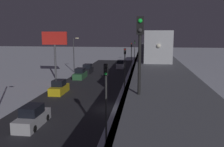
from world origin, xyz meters
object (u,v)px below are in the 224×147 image
Objects in this scene: sedan_silver at (32,118)px; sedan_black_2 at (87,69)px; traffic_light_mid at (125,63)px; commercial_billboard at (55,43)px; traffic_light_far at (131,53)px; traffic_light_distant at (135,48)px; rail_signal at (140,42)px; sedan_yellow at (59,88)px; sedan_green at (80,74)px; traffic_light_near at (106,92)px; sedan_white at (120,65)px; subway_train at (153,41)px.

sedan_silver is 1.06× the size of sedan_black_2.
traffic_light_mid reaches higher than sedan_silver.
traffic_light_far is at bearing -140.17° from commercial_billboard.
traffic_light_distant is at bearing -97.95° from sedan_silver.
rail_signal reaches higher than sedan_yellow.
sedan_yellow is 0.67× the size of traffic_light_far.
sedan_green is 29.02m from traffic_light_near.
traffic_light_distant reaches higher than sedan_silver.
traffic_light_distant reaches higher than sedan_black_2.
traffic_light_mid is (-7.50, -16.15, 3.41)m from sedan_silver.
sedan_white is at bearing 78.43° from traffic_light_distant.
sedan_yellow is 0.48× the size of commercial_billboard.
sedan_white is at bearing -67.08° from subway_train.
sedan_yellow is 18.19m from traffic_light_near.
sedan_silver is at bearing -19.31° from traffic_light_near.
sedan_white is at bearing -83.40° from rail_signal.
sedan_black_2 is at bearing -121.06° from commercial_billboard.
traffic_light_distant is at bearing -90.00° from traffic_light_near.
sedan_yellow is at bearing -58.63° from traffic_light_near.
traffic_light_mid reaches higher than sedan_black_2.
traffic_light_far is (4.32, -12.47, -3.16)m from subway_train.
subway_train is at bearing 97.87° from traffic_light_distant.
sedan_black_2 is (1.80, -30.84, 0.01)m from sedan_silver.
sedan_green is at bearing -113.27° from sedan_white.
subway_train is 5.76× the size of traffic_light_distant.
traffic_light_far is at bearing -132.16° from sedan_green.
traffic_light_near and traffic_light_mid have the same top height.
sedan_black_2 is 0.71× the size of traffic_light_mid.
traffic_light_mid is at bearing 122.34° from sedan_black_2.
sedan_black_2 is 24.91m from traffic_light_distant.
traffic_light_distant reaches higher than sedan_white.
traffic_light_far is (-9.30, -10.27, 3.40)m from sedan_green.
traffic_light_near is at bearing 80.22° from subway_train.
sedan_black_2 is (13.62, -8.39, -6.56)m from subway_train.
traffic_light_far is (2.68, -43.56, -4.11)m from rail_signal.
rail_signal is at bearing 92.46° from traffic_light_distant.
commercial_billboard is at bearing -3.19° from subway_train.
commercial_billboard is at bearing -124.00° from sedan_white.
traffic_light_distant is at bearing -107.75° from sedan_green.
sedan_black_2 is at bearing -74.47° from traffic_light_near.
traffic_light_distant is at bearing -90.00° from traffic_light_far.
sedan_silver is 0.54× the size of commercial_billboard.
rail_signal is at bearing -83.40° from sedan_white.
traffic_light_far is at bearing -70.89° from subway_train.
sedan_black_2 is at bearing -31.62° from subway_train.
rail_signal is 0.62× the size of traffic_light_distant.
traffic_light_distant is 33.32m from commercial_billboard.
traffic_light_far is at bearing -86.48° from rail_signal.
sedan_white is 0.94× the size of sedan_yellow.
commercial_billboard is (13.74, 11.46, 2.63)m from traffic_light_far.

